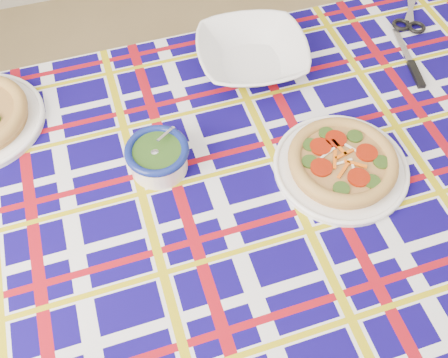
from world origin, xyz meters
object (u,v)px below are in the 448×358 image
object	(u,v)px
main_focaccia_plate	(343,161)
serving_bowl	(252,55)
pesto_bowl	(158,156)
dining_table	(249,204)

from	to	relation	value
main_focaccia_plate	serving_bowl	distance (m)	0.40
pesto_bowl	serving_bowl	size ratio (longest dim) A/B	0.50
serving_bowl	pesto_bowl	bearing A→B (deg)	-140.63
main_focaccia_plate	serving_bowl	bearing A→B (deg)	101.93
dining_table	serving_bowl	size ratio (longest dim) A/B	5.90
main_focaccia_plate	serving_bowl	world-z (taller)	serving_bowl
serving_bowl	main_focaccia_plate	bearing A→B (deg)	-78.07
main_focaccia_plate	pesto_bowl	world-z (taller)	pesto_bowl
pesto_bowl	dining_table	bearing A→B (deg)	-30.43
dining_table	main_focaccia_plate	size ratio (longest dim) A/B	5.41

